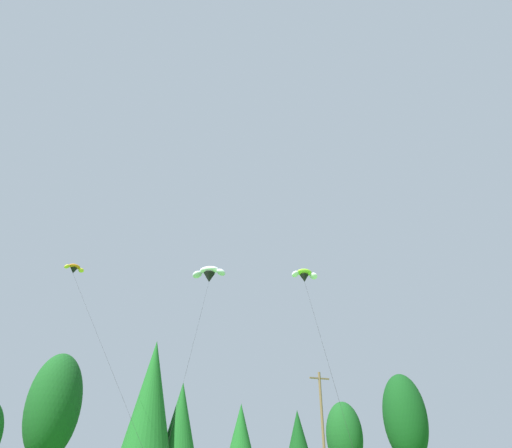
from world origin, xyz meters
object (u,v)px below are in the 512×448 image
utility_pole (323,429)px  parafoil_kite_high_white (209,274)px  parafoil_kite_far_orange (74,269)px  parafoil_kite_mid_lime_white (304,275)px

utility_pole → parafoil_kite_high_white: parafoil_kite_high_white is taller
parafoil_kite_high_white → parafoil_kite_far_orange: parafoil_kite_high_white is taller
parafoil_kite_high_white → utility_pole: bearing=-3.5°
parafoil_kite_mid_lime_white → parafoil_kite_far_orange: 23.96m
parafoil_kite_far_orange → parafoil_kite_mid_lime_white: bearing=-36.3°
utility_pole → parafoil_kite_far_orange: (-25.12, 4.75, 14.65)m
parafoil_kite_mid_lime_white → parafoil_kite_high_white: bearing=120.5°
utility_pole → parafoil_kite_mid_lime_white: (-5.99, -9.30, 11.39)m
parafoil_kite_high_white → parafoil_kite_mid_lime_white: (5.89, -10.02, -3.15)m
utility_pole → parafoil_kite_high_white: 18.79m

